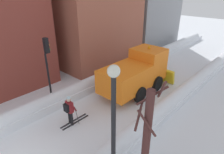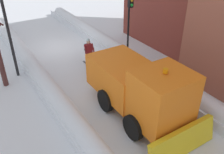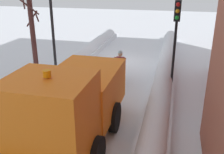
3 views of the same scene
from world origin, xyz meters
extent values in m
plane|color=white|center=(0.00, 10.00, 0.00)|extent=(80.00, 80.00, 0.00)
cube|color=white|center=(-2.78, 10.00, 0.26)|extent=(1.10, 36.00, 0.51)
cylinder|color=white|center=(-2.78, 10.00, 0.51)|extent=(0.90, 34.20, 0.90)
cube|color=white|center=(2.78, 10.00, 0.19)|extent=(1.10, 36.00, 0.37)
cylinder|color=white|center=(2.78, 10.00, 0.37)|extent=(0.90, 34.20, 0.90)
cube|color=orange|center=(-0.16, 7.89, 1.40)|extent=(2.30, 3.40, 1.60)
cube|color=orange|center=(-0.16, 10.59, 1.75)|extent=(2.20, 2.00, 2.30)
cube|color=black|center=(-0.16, 11.55, 2.26)|extent=(1.85, 0.06, 1.01)
cube|color=yellow|center=(-0.16, 11.94, 0.55)|extent=(3.20, 0.46, 1.13)
cylinder|color=orange|center=(-0.16, 10.59, 3.02)|extent=(0.20, 0.20, 0.18)
cylinder|color=black|center=(-1.31, 10.29, 0.55)|extent=(0.25, 1.10, 1.10)
cylinder|color=black|center=(0.99, 10.29, 0.55)|extent=(0.25, 1.10, 1.10)
cylinder|color=black|center=(-1.31, 8.09, 0.55)|extent=(0.25, 1.10, 1.10)
cylinder|color=black|center=(0.99, 8.09, 0.55)|extent=(0.25, 1.10, 1.10)
cylinder|color=black|center=(-0.63, 3.58, 0.41)|extent=(0.14, 0.14, 0.82)
cylinder|color=black|center=(-0.41, 3.58, 0.41)|extent=(0.14, 0.14, 0.82)
cube|color=maroon|center=(-0.52, 3.58, 1.13)|extent=(0.42, 0.26, 0.62)
cube|color=black|center=(-0.52, 3.37, 1.16)|extent=(0.32, 0.16, 0.44)
sphere|color=tan|center=(-0.52, 3.58, 1.60)|extent=(0.24, 0.24, 0.24)
sphere|color=silver|center=(-0.52, 3.58, 1.70)|extent=(0.22, 0.22, 0.22)
cylinder|color=maroon|center=(-0.78, 3.68, 1.16)|extent=(0.09, 0.33, 0.56)
cylinder|color=maroon|center=(-0.26, 3.68, 1.16)|extent=(0.09, 0.33, 0.56)
cube|color=black|center=(-0.63, 3.83, 0.01)|extent=(0.09, 1.80, 0.03)
cube|color=black|center=(-0.41, 3.83, 0.01)|extent=(0.09, 1.80, 0.03)
cylinder|color=#262628|center=(-0.82, 3.80, 0.60)|extent=(0.02, 0.19, 1.19)
cylinder|color=#262628|center=(-0.22, 3.80, 0.60)|extent=(0.02, 0.19, 1.19)
cylinder|color=black|center=(-3.18, 4.04, 1.73)|extent=(0.12, 0.12, 3.46)
cube|color=black|center=(-3.18, 4.18, 3.91)|extent=(0.28, 0.24, 0.90)
sphere|color=gold|center=(-3.18, 4.31, 3.91)|extent=(0.18, 0.18, 0.18)
sphere|color=green|center=(-3.18, 4.31, 3.63)|extent=(0.18, 0.18, 0.18)
cylinder|color=black|center=(3.71, 2.45, 2.33)|extent=(0.16, 0.16, 4.66)
camera|label=1|loc=(7.22, -1.45, 7.11)|focal=31.53mm
camera|label=2|loc=(5.77, 16.26, 7.53)|focal=39.59mm
camera|label=3|loc=(-3.20, 16.08, 5.26)|focal=41.62mm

